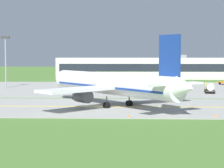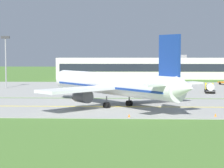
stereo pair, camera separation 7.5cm
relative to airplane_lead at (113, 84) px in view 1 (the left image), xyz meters
The scene contains 10 objects.
ground_plane 4.54m from the airplane_lead, 147.43° to the right, with size 500.00×500.00×0.00m, color #47702D.
taxiway_strip 4.49m from the airplane_lead, 147.43° to the right, with size 240.00×28.00×0.10m, color gray.
apron_pad 42.05m from the airplane_lead, 78.39° to the left, with size 140.00×52.00×0.10m, color gray.
taxiway_centreline 4.44m from the airplane_lead, 147.43° to the right, with size 220.00×0.60×0.01m, color yellow.
airplane_lead is the anchor object (origin of this frame).
service_truck_baggage 35.80m from the airplane_lead, 50.47° to the left, with size 2.86×6.19×2.65m.
terminal_building 89.56m from the airplane_lead, 84.20° to the left, with size 69.03×10.31×9.38m.
apron_light_mast 51.47m from the airplane_lead, 128.47° to the left, with size 2.40×0.50×14.70m.
traffic_cone_near_edge 20.93m from the airplane_lead, 37.94° to the right, with size 0.44×0.44×0.60m, color orange.
traffic_cone_mid_edge 14.63m from the airplane_lead, 77.69° to the right, with size 0.44×0.44×0.60m, color orange.
Camera 1 is at (4.73, -76.89, 9.67)m, focal length 68.21 mm.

